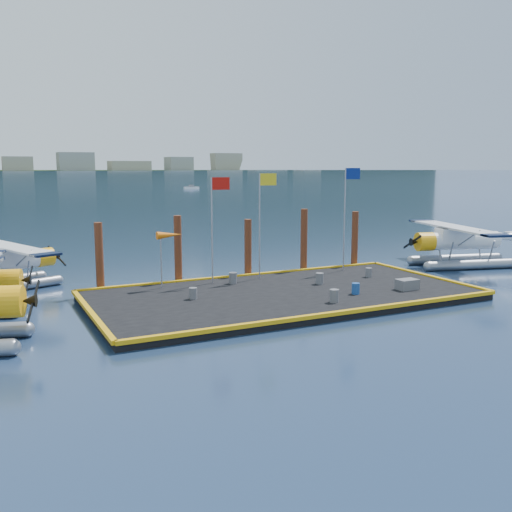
{
  "coord_description": "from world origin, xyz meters",
  "views": [
    {
      "loc": [
        -14.33,
        -26.0,
        7.03
      ],
      "look_at": [
        -0.61,
        2.0,
        2.09
      ],
      "focal_mm": 40.0,
      "sensor_mm": 36.0,
      "label": 1
    }
  ],
  "objects_px": {
    "drum_3": "(334,296)",
    "piling_3": "(304,242)",
    "crate": "(407,284)",
    "drum_4": "(369,272)",
    "flagpole_red": "(215,213)",
    "seaplane_d": "(460,243)",
    "flagpole_blue": "(347,203)",
    "piling_0": "(99,259)",
    "flagpole_yellow": "(263,209)",
    "drum_0": "(193,293)",
    "drum_1": "(356,289)",
    "windsock": "(169,236)",
    "seaplane_c": "(6,265)",
    "piling_1": "(178,252)",
    "drum_5": "(233,278)",
    "piling_2": "(248,250)",
    "drum_2": "(320,278)",
    "piling_4": "(355,241)"
  },
  "relations": [
    {
      "from": "crate",
      "to": "piling_1",
      "type": "bearing_deg",
      "value": 142.69
    },
    {
      "from": "flagpole_red",
      "to": "piling_2",
      "type": "distance_m",
      "value": 4.07
    },
    {
      "from": "drum_2",
      "to": "drum_4",
      "type": "height_order",
      "value": "drum_2"
    },
    {
      "from": "crate",
      "to": "flagpole_red",
      "type": "relative_size",
      "value": 0.19
    },
    {
      "from": "drum_4",
      "to": "drum_5",
      "type": "relative_size",
      "value": 0.87
    },
    {
      "from": "drum_4",
      "to": "drum_0",
      "type": "bearing_deg",
      "value": -176.05
    },
    {
      "from": "piling_1",
      "to": "piling_3",
      "type": "distance_m",
      "value": 8.5
    },
    {
      "from": "drum_3",
      "to": "piling_1",
      "type": "relative_size",
      "value": 0.15
    },
    {
      "from": "flagpole_blue",
      "to": "piling_1",
      "type": "distance_m",
      "value": 11.12
    },
    {
      "from": "flagpole_blue",
      "to": "windsock",
      "type": "bearing_deg",
      "value": 180.0
    },
    {
      "from": "piling_0",
      "to": "drum_5",
      "type": "bearing_deg",
      "value": -18.02
    },
    {
      "from": "seaplane_c",
      "to": "drum_1",
      "type": "bearing_deg",
      "value": 34.23
    },
    {
      "from": "flagpole_red",
      "to": "flagpole_yellow",
      "type": "bearing_deg",
      "value": 0.0
    },
    {
      "from": "drum_0",
      "to": "drum_1",
      "type": "distance_m",
      "value": 8.46
    },
    {
      "from": "drum_1",
      "to": "drum_3",
      "type": "relative_size",
      "value": 0.9
    },
    {
      "from": "windsock",
      "to": "piling_4",
      "type": "height_order",
      "value": "piling_4"
    },
    {
      "from": "seaplane_d",
      "to": "drum_0",
      "type": "height_order",
      "value": "seaplane_d"
    },
    {
      "from": "drum_1",
      "to": "flagpole_blue",
      "type": "distance_m",
      "value": 7.98
    },
    {
      "from": "flagpole_blue",
      "to": "piling_0",
      "type": "relative_size",
      "value": 1.62
    },
    {
      "from": "drum_1",
      "to": "flagpole_blue",
      "type": "bearing_deg",
      "value": 59.25
    },
    {
      "from": "seaplane_d",
      "to": "piling_3",
      "type": "relative_size",
      "value": 2.49
    },
    {
      "from": "flagpole_yellow",
      "to": "flagpole_red",
      "type": "bearing_deg",
      "value": 180.0
    },
    {
      "from": "flagpole_red",
      "to": "piling_1",
      "type": "relative_size",
      "value": 1.43
    },
    {
      "from": "seaplane_c",
      "to": "windsock",
      "type": "distance_m",
      "value": 9.89
    },
    {
      "from": "crate",
      "to": "flagpole_red",
      "type": "bearing_deg",
      "value": 143.97
    },
    {
      "from": "seaplane_d",
      "to": "piling_0",
      "type": "distance_m",
      "value": 24.55
    },
    {
      "from": "flagpole_blue",
      "to": "piling_0",
      "type": "bearing_deg",
      "value": 173.99
    },
    {
      "from": "flagpole_red",
      "to": "seaplane_d",
      "type": "bearing_deg",
      "value": -1.68
    },
    {
      "from": "drum_2",
      "to": "crate",
      "type": "height_order",
      "value": "drum_2"
    },
    {
      "from": "drum_2",
      "to": "piling_3",
      "type": "distance_m",
      "value": 5.03
    },
    {
      "from": "drum_3",
      "to": "drum_5",
      "type": "height_order",
      "value": "drum_3"
    },
    {
      "from": "windsock",
      "to": "piling_3",
      "type": "bearing_deg",
      "value": 9.53
    },
    {
      "from": "flagpole_yellow",
      "to": "piling_4",
      "type": "distance_m",
      "value": 8.35
    },
    {
      "from": "seaplane_d",
      "to": "drum_0",
      "type": "xyz_separation_m",
      "value": [
        -20.81,
        -2.73,
        -0.97
      ]
    },
    {
      "from": "drum_3",
      "to": "crate",
      "type": "height_order",
      "value": "drum_3"
    },
    {
      "from": "drum_3",
      "to": "piling_3",
      "type": "xyz_separation_m",
      "value": [
        3.37,
        8.58,
        1.43
      ]
    },
    {
      "from": "drum_3",
      "to": "piling_0",
      "type": "height_order",
      "value": "piling_0"
    },
    {
      "from": "drum_3",
      "to": "flagpole_yellow",
      "type": "relative_size",
      "value": 0.1
    },
    {
      "from": "flagpole_blue",
      "to": "windsock",
      "type": "height_order",
      "value": "flagpole_blue"
    },
    {
      "from": "drum_0",
      "to": "piling_1",
      "type": "distance_m",
      "value": 5.14
    },
    {
      "from": "crate",
      "to": "piling_4",
      "type": "height_order",
      "value": "piling_4"
    },
    {
      "from": "seaplane_d",
      "to": "flagpole_blue",
      "type": "relative_size",
      "value": 1.65
    },
    {
      "from": "flagpole_red",
      "to": "piling_0",
      "type": "bearing_deg",
      "value": 165.54
    },
    {
      "from": "flagpole_yellow",
      "to": "piling_2",
      "type": "bearing_deg",
      "value": 97.21
    },
    {
      "from": "crate",
      "to": "piling_3",
      "type": "bearing_deg",
      "value": 103.02
    },
    {
      "from": "seaplane_c",
      "to": "seaplane_d",
      "type": "xyz_separation_m",
      "value": [
        29.0,
        -6.02,
        0.23
      ]
    },
    {
      "from": "crate",
      "to": "drum_4",
      "type": "bearing_deg",
      "value": 85.4
    },
    {
      "from": "drum_5",
      "to": "crate",
      "type": "distance_m",
      "value": 9.63
    },
    {
      "from": "drum_0",
      "to": "windsock",
      "type": "height_order",
      "value": "windsock"
    },
    {
      "from": "piling_0",
      "to": "drum_0",
      "type": "bearing_deg",
      "value": -53.21
    }
  ]
}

